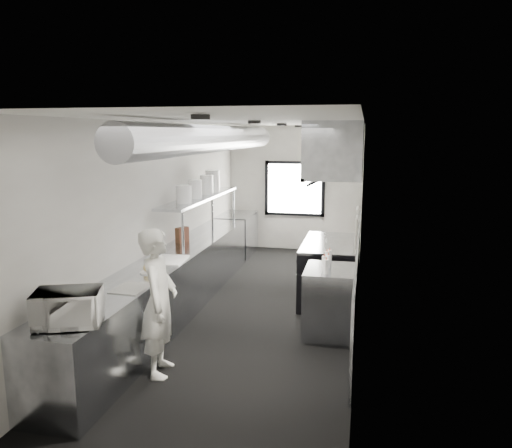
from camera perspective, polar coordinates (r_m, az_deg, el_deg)
The scene contains 35 objects.
floor at distance 7.54m, azimuth 0.02°, elevation -9.88°, with size 3.00×8.00×0.01m, color black.
ceiling at distance 7.06m, azimuth 0.02°, elevation 11.92°, with size 3.00×8.00×0.01m, color silver.
wall_back at distance 11.07m, azimuth 4.55°, elevation 4.16°, with size 3.00×0.02×2.80m, color #B8B6AE.
wall_front at distance 3.50m, azimuth -14.64°, elevation -10.50°, with size 3.00×0.02×2.80m, color #B8B6AE.
wall_left at distance 7.63m, azimuth -11.04°, elevation 1.07°, with size 0.02×8.00×2.80m, color #B8B6AE.
wall_right at distance 7.00m, azimuth 12.09°, elevation 0.18°, with size 0.02×8.00×2.80m, color #B8B6AE.
wall_cladding at distance 7.49m, azimuth 11.71°, elevation -5.81°, with size 0.03×5.50×1.10m, color gray.
hvac_duct at distance 7.63m, azimuth -4.53°, elevation 9.91°, with size 0.40×0.40×6.40m, color #9799A0.
service_window at distance 11.04m, azimuth 4.53°, elevation 4.14°, with size 1.36×0.05×1.25m.
exhaust_hood at distance 7.61m, azimuth 9.38°, elevation 8.60°, with size 0.81×2.20×0.88m.
prep_counter at distance 7.27m, azimuth -9.80°, elevation -7.07°, with size 0.70×6.00×0.90m, color gray.
pass_shelf at distance 8.42m, azimuth -6.42°, elevation 3.02°, with size 0.45×3.00×0.68m.
range at distance 7.91m, azimuth 8.53°, elevation -5.42°, with size 0.88×1.60×0.94m.
bottle_station at distance 6.58m, azimuth 8.60°, elevation -8.95°, with size 0.65×0.80×0.90m, color gray.
far_work_table at distance 10.67m, azimuth -2.26°, elevation -1.23°, with size 0.70×1.20×0.90m, color gray.
notice_sheet_a at distance 5.79m, azimuth 11.72°, elevation 0.03°, with size 0.02×0.28×0.38m, color white.
notice_sheet_b at distance 5.45m, azimuth 11.63°, elevation -1.14°, with size 0.02×0.28×0.38m, color white.
line_cook at distance 5.48m, azimuth -11.28°, elevation -8.96°, with size 0.60×0.39×1.64m, color silver.
microwave at distance 4.85m, azimuth -21.14°, elevation -9.12°, with size 0.55×0.41×0.33m, color silver.
deli_tub_a at distance 5.53m, azimuth -18.68°, elevation -7.75°, with size 0.15×0.15×0.11m, color #B0BAAB.
deli_tub_b at distance 5.59m, azimuth -18.55°, elevation -7.52°, with size 0.15×0.15×0.11m, color #B0BAAB.
newspaper at distance 5.76m, azimuth -14.41°, elevation -7.28°, with size 0.35×0.44×0.01m, color beige.
small_plate at distance 6.33m, azimuth -12.59°, elevation -5.53°, with size 0.19×0.19×0.02m, color white.
pastry at distance 6.31m, azimuth -12.62°, elevation -5.03°, with size 0.10×0.10×0.10m, color tan.
cutting_board at distance 6.86m, azimuth -10.05°, elevation -4.16°, with size 0.42×0.56×0.02m, color white.
knife_block at distance 7.95m, azimuth -8.63°, elevation -1.25°, with size 0.10×0.22×0.24m, color brown.
plate_stack_a at distance 7.63m, azimuth -8.43°, elevation 3.49°, with size 0.24×0.24×0.28m, color white.
plate_stack_b at distance 8.16m, azimuth -7.16°, elevation 4.08°, with size 0.24×0.24×0.31m, color white.
plate_stack_c at distance 8.70m, azimuth -5.78°, elevation 4.61°, with size 0.24×0.24×0.33m, color white.
plate_stack_d at distance 8.99m, azimuth -5.11°, elevation 5.03°, with size 0.26×0.26×0.40m, color white.
squeeze_bottle_a at distance 6.18m, azimuth 8.21°, elevation -4.97°, with size 0.06×0.06×0.18m, color white.
squeeze_bottle_b at distance 6.32m, azimuth 8.00°, elevation -4.58°, with size 0.06×0.06×0.19m, color white.
squeeze_bottle_c at distance 6.46m, azimuth 8.45°, elevation -4.34°, with size 0.06×0.06×0.17m, color white.
squeeze_bottle_d at distance 6.61m, azimuth 8.30°, elevation -3.95°, with size 0.06×0.06×0.18m, color white.
squeeze_bottle_e at distance 6.67m, azimuth 8.57°, elevation -3.82°, with size 0.06×0.06×0.18m, color white.
Camera 1 is at (1.54, -6.89, 2.64)m, focal length 34.19 mm.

